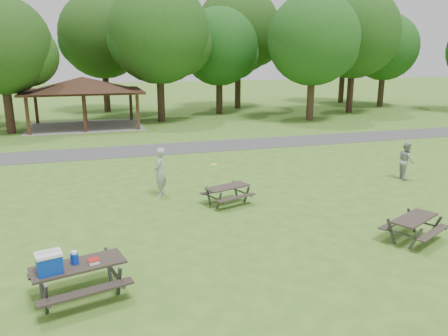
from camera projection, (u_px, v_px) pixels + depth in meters
ground at (231, 249)px, 12.40m from camera, size 160.00×160.00×0.00m
asphalt_path at (158, 149)px, 25.36m from camera, size 120.00×3.20×0.02m
pavilion at (83, 86)px, 32.73m from camera, size 8.60×7.01×3.76m
tree_row_d at (3, 48)px, 29.29m from camera, size 6.93×6.60×9.27m
tree_row_e at (160, 36)px, 34.46m from camera, size 8.40×8.00×11.02m
tree_row_f at (220, 49)px, 39.62m from camera, size 7.35×7.00×9.55m
tree_row_g at (314, 42)px, 35.18m from camera, size 7.77×7.40×10.25m
tree_row_h at (355, 36)px, 39.93m from camera, size 8.61×8.20×11.37m
tree_row_i at (385, 49)px, 45.14m from camera, size 7.14×6.80×9.52m
tree_deep_b at (104, 38)px, 40.71m from camera, size 8.40×8.00×11.13m
tree_deep_c at (239, 33)px, 43.31m from camera, size 8.82×8.40×11.90m
tree_deep_d at (345, 39)px, 48.47m from camera, size 8.40×8.00×11.27m
picnic_table_near at (70, 269)px, 9.56m from camera, size 2.32×2.03×1.39m
picnic_table_middle at (228, 190)px, 16.00m from camera, size 1.95×1.74×0.70m
picnic_table_far at (414, 223)px, 12.83m from camera, size 2.13×1.98×0.74m
frisbee_in_flight at (214, 165)px, 17.25m from camera, size 0.31×0.31×0.02m
frisbee_thrower at (160, 172)px, 16.83m from camera, size 0.67×0.81×1.90m
frisbee_catcher at (406, 161)px, 19.21m from camera, size 0.84×0.95×1.64m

